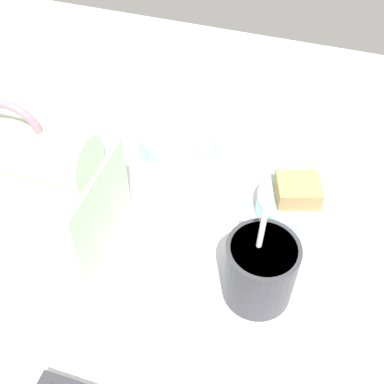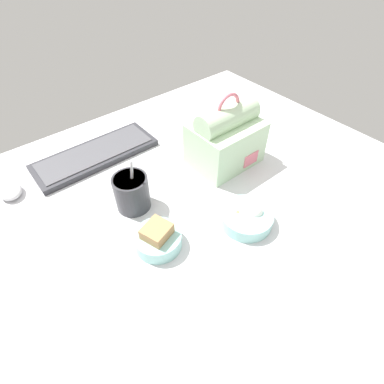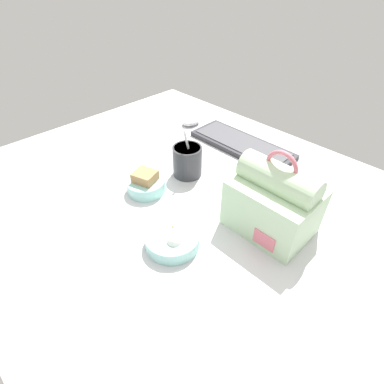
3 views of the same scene
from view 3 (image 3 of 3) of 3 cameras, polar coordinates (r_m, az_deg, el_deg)
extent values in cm
cube|color=silver|center=(86.84, -0.20, -1.98)|extent=(140.00, 110.00, 2.00)
cube|color=#2D2D33|center=(111.60, 9.43, 8.86)|extent=(38.36, 14.46, 1.80)
cube|color=#47474C|center=(111.08, 9.49, 9.33)|extent=(35.29, 11.86, 0.30)
cube|color=#B7D6AD|center=(76.25, 15.04, -2.88)|extent=(20.09, 15.40, 13.36)
cylinder|color=#B7D6AD|center=(70.95, 16.18, 2.37)|extent=(19.08, 7.35, 7.35)
cube|color=#DB707F|center=(72.08, 13.53, -8.92)|extent=(5.62, 0.30, 4.01)
torus|color=#DB707F|center=(69.12, 16.67, 4.57)|extent=(8.03, 1.00, 8.03)
cylinder|color=#333338|center=(93.64, -0.89, 5.92)|extent=(9.11, 9.11, 9.74)
cylinder|color=orange|center=(91.23, -0.92, 8.33)|extent=(8.02, 8.02, 0.60)
cylinder|color=silver|center=(89.85, -0.83, 8.81)|extent=(0.70, 3.39, 11.03)
cylinder|color=#93D1CC|center=(89.29, -8.75, 1.21)|extent=(11.23, 11.23, 3.81)
cube|color=#A87F51|center=(88.04, -8.88, 2.29)|extent=(7.61, 7.25, 5.33)
cylinder|color=#93D1CC|center=(73.01, -3.77, -9.02)|extent=(13.21, 13.21, 3.51)
ellipsoid|color=white|center=(70.38, -3.35, -9.44)|extent=(3.59, 3.59, 4.23)
cone|color=#F4DB84|center=(73.98, -3.57, -7.10)|extent=(5.97, 5.97, 2.98)
sphere|color=#4C5623|center=(70.99, -6.01, -10.72)|extent=(1.59, 1.59, 1.59)
sphere|color=#4C5623|center=(70.99, -5.24, -10.64)|extent=(1.59, 1.59, 1.59)
sphere|color=#4C5623|center=(71.32, -4.61, -10.28)|extent=(1.59, 1.59, 1.59)
ellipsoid|color=silver|center=(126.06, -0.21, 13.35)|extent=(6.14, 8.17, 2.89)
camera|label=1|loc=(1.06, 14.88, 38.26)|focal=45.00mm
camera|label=2|loc=(0.80, -51.91, 29.74)|focal=28.00mm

